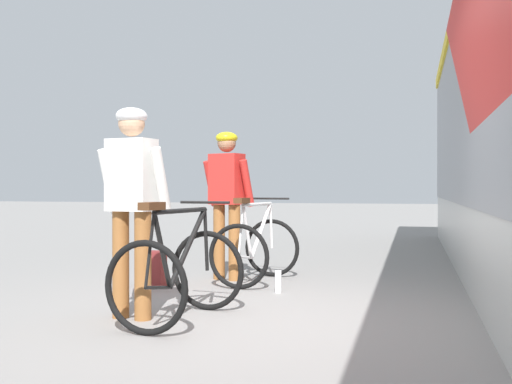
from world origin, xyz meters
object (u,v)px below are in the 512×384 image
object	(u,v)px
cyclist_near_in_white	(132,193)
backpack_on_platform	(152,269)
water_bottle_near_the_bikes	(278,282)
water_bottle_by_the_backpack	(146,279)
bicycle_near_black	(179,273)
bicycle_far_white	(256,248)
cyclist_far_in_red	(227,191)

from	to	relation	value
cyclist_near_in_white	backpack_on_platform	bearing A→B (deg)	108.28
backpack_on_platform	water_bottle_near_the_bikes	xyz separation A→B (m)	(1.41, 0.01, -0.08)
water_bottle_by_the_backpack	water_bottle_near_the_bikes	bearing A→B (deg)	0.68
bicycle_near_black	backpack_on_platform	world-z (taller)	bicycle_near_black
bicycle_far_white	water_bottle_near_the_bikes	size ratio (longest dim) A/B	4.93
bicycle_near_black	cyclist_near_in_white	bearing A→B (deg)	178.13
water_bottle_near_the_bikes	cyclist_far_in_red	bearing A→B (deg)	137.01
backpack_on_platform	water_bottle_near_the_bikes	bearing A→B (deg)	0.98
cyclist_far_in_red	water_bottle_near_the_bikes	size ratio (longest dim) A/B	7.53
cyclist_far_in_red	bicycle_far_white	xyz separation A→B (m)	(0.39, -0.12, -0.65)
water_bottle_by_the_backpack	cyclist_far_in_red	bearing A→B (deg)	46.84
cyclist_near_in_white	cyclist_far_in_red	size ratio (longest dim) A/B	1.00
cyclist_far_in_red	backpack_on_platform	world-z (taller)	cyclist_far_in_red
backpack_on_platform	water_bottle_by_the_backpack	bearing A→B (deg)	-176.10
cyclist_far_in_red	water_bottle_near_the_bikes	xyz separation A→B (m)	(0.79, -0.73, -0.94)
bicycle_far_white	bicycle_near_black	bearing A→B (deg)	-92.46
backpack_on_platform	water_bottle_by_the_backpack	world-z (taller)	backpack_on_platform
cyclist_near_in_white	bicycle_near_black	xyz separation A→B (m)	(0.42, -0.01, -0.65)
bicycle_far_white	backpack_on_platform	size ratio (longest dim) A/B	2.89
cyclist_far_in_red	backpack_on_platform	size ratio (longest dim) A/B	4.40
cyclist_near_in_white	water_bottle_by_the_backpack	size ratio (longest dim) A/B	9.71
water_bottle_near_the_bikes	water_bottle_by_the_backpack	distance (m)	1.49
cyclist_near_in_white	cyclist_far_in_red	bearing A→B (deg)	86.83
cyclist_near_in_white	water_bottle_near_the_bikes	bearing A→B (deg)	59.24
backpack_on_platform	bicycle_far_white	bearing A→B (deg)	32.00
cyclist_near_in_white	bicycle_near_black	world-z (taller)	cyclist_near_in_white
cyclist_far_in_red	bicycle_far_white	bearing A→B (deg)	-17.15
water_bottle_near_the_bikes	bicycle_far_white	bearing A→B (deg)	122.83
water_bottle_near_the_bikes	backpack_on_platform	bearing A→B (deg)	-179.47
cyclist_far_in_red	water_bottle_by_the_backpack	world-z (taller)	cyclist_far_in_red
bicycle_far_white	backpack_on_platform	distance (m)	1.21
bicycle_near_black	bicycle_far_white	distance (m)	2.16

